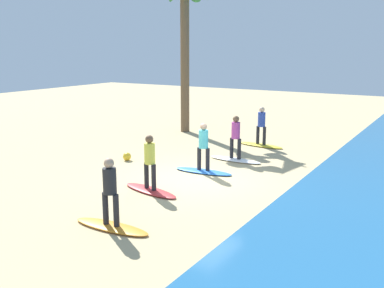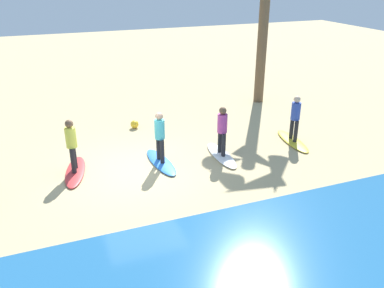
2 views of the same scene
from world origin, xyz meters
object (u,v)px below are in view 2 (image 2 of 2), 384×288
object	(u,v)px
surfer_white	(222,127)
surfboard_red	(75,171)
surfer_yellow	(295,115)
beach_ball	(135,124)
surfboard_yellow	(292,141)
surfboard_blue	(161,162)
surfer_red	(71,142)
surfboard_white	(221,155)
surfer_blue	(160,133)

from	to	relation	value
surfer_white	surfboard_red	world-z (taller)	surfer_white
surfer_yellow	beach_ball	world-z (taller)	surfer_yellow
surfboard_yellow	surfboard_blue	bearing A→B (deg)	-83.97
surfboard_yellow	surfer_red	distance (m)	7.65
surfboard_yellow	surfer_white	world-z (taller)	surfer_white
surfer_white	surfboard_blue	world-z (taller)	surfer_white
surfboard_white	surfer_white	bearing A→B (deg)	-178.11
surfboard_red	surfer_red	bearing A→B (deg)	0.00
surfer_yellow	surfer_red	bearing A→B (deg)	-2.86
surfboard_yellow	surfer_red	xyz separation A→B (m)	(7.57, -0.38, 0.99)
surfer_white	surfer_red	xyz separation A→B (m)	(4.67, -0.54, 0.00)
surfboard_blue	beach_ball	xyz separation A→B (m)	(0.06, -3.31, 0.11)
surfboard_white	surfboard_red	bearing A→B (deg)	-94.74
surfboard_red	surfer_blue	bearing A→B (deg)	94.92
surfer_yellow	surfer_red	distance (m)	7.58
surfboard_yellow	surfboard_blue	distance (m)	4.94
beach_ball	surfer_blue	bearing A→B (deg)	91.12
surfer_blue	surfer_red	bearing A→B (deg)	-6.74
surfboard_white	beach_ball	distance (m)	4.12
surfer_yellow	surfer_blue	bearing A→B (deg)	-0.78
surfer_red	surfboard_white	bearing A→B (deg)	173.36
surfer_red	beach_ball	distance (m)	4.05
surfer_yellow	surfboard_white	bearing A→B (deg)	3.25
surfer_red	surfboard_yellow	bearing A→B (deg)	177.14
surfboard_yellow	surfboard_blue	xyz separation A→B (m)	(4.94, -0.07, 0.00)
surfer_red	beach_ball	world-z (taller)	surfer_red
surfboard_yellow	surfer_yellow	size ratio (longest dim) A/B	1.28
surfboard_white	surfer_blue	distance (m)	2.27
surfboard_yellow	surfboard_white	bearing A→B (deg)	-79.95
surfboard_white	surfboard_blue	distance (m)	2.05
surfer_yellow	surfer_white	world-z (taller)	same
surfer_red	surfboard_red	bearing A→B (deg)	0.00
surfer_white	surfer_blue	distance (m)	2.05
surfer_white	surfer_yellow	bearing A→B (deg)	-176.75
surfer_yellow	surfboard_red	size ratio (longest dim) A/B	0.78
surfer_blue	beach_ball	distance (m)	3.43
surfer_yellow	surfer_blue	xyz separation A→B (m)	(4.94, -0.07, 0.00)
surfboard_white	surfer_blue	bearing A→B (deg)	-94.60
surfer_yellow	surfboard_blue	size ratio (longest dim) A/B	0.78
surfer_yellow	surfer_blue	distance (m)	4.94
surfer_yellow	surfer_blue	world-z (taller)	same
surfer_blue	surfer_yellow	bearing A→B (deg)	179.22
surfer_white	surfboard_red	distance (m)	4.81
surfer_yellow	surfboard_red	world-z (taller)	surfer_yellow
surfer_blue	surfboard_red	xyz separation A→B (m)	(2.64, -0.31, -0.99)
beach_ball	surfer_red	bearing A→B (deg)	49.41
surfer_yellow	surfboard_blue	bearing A→B (deg)	-0.78
surfer_red	surfer_blue	bearing A→B (deg)	173.26
surfer_yellow	surfboard_red	bearing A→B (deg)	-2.86
surfer_yellow	beach_ball	distance (m)	6.10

